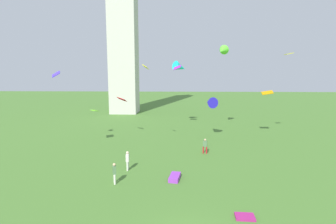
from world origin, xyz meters
TOP-DOWN VIEW (x-y plane):
  - person_0 at (2.50, 16.44)m, footprint 0.53×0.35m
  - person_1 at (-5.84, 7.91)m, footprint 0.39×0.53m
  - person_2 at (-5.34, 10.97)m, footprint 0.29×0.57m
  - kite_flying_0 at (-4.43, 18.11)m, footprint 0.82×0.96m
  - kite_flying_1 at (-0.35, 30.87)m, footprint 2.89×2.74m
  - kite_flying_2 at (11.94, 24.58)m, footprint 1.57×1.24m
  - kite_flying_3 at (3.85, 23.96)m, footprint 2.09×2.56m
  - kite_flying_4 at (-13.57, 14.82)m, footprint 1.28×1.39m
  - kite_flying_5 at (14.14, 23.52)m, footprint 1.13×0.88m
  - kite_flying_6 at (-0.79, 28.52)m, footprint 1.25×1.14m
  - kite_flying_7 at (-12.75, 24.24)m, footprint 1.02×1.27m
  - kite_flying_8 at (-8.72, 24.39)m, footprint 1.41×1.28m
  - kite_flying_9 at (5.81, 26.69)m, footprint 2.22×2.62m
  - kite_bundle_0 at (-0.84, 8.97)m, footprint 1.10×1.88m
  - kite_bundle_1 at (3.71, 3.08)m, footprint 1.26×0.94m

SIDE VIEW (x-z plane):
  - kite_bundle_1 at x=3.71m, z-range 0.00..0.15m
  - kite_bundle_0 at x=-0.84m, z-range 0.00..0.38m
  - person_0 at x=2.50m, z-range 0.11..1.84m
  - person_1 at x=-5.84m, z-range 0.12..1.88m
  - person_2 at x=-5.34m, z-range 0.12..1.96m
  - kite_flying_7 at x=-12.75m, z-range 3.63..3.98m
  - kite_flying_3 at x=3.85m, z-range 4.26..5.90m
  - kite_flying_8 at x=-8.72m, z-range 5.05..5.81m
  - kite_flying_2 at x=11.94m, z-range 6.10..6.77m
  - kite_flying_4 at x=-13.57m, z-range 8.66..9.43m
  - kite_flying_0 at x=-4.43m, z-range 9.54..10.17m
  - kite_flying_6 at x=-0.79m, z-range 9.61..10.49m
  - kite_flying_1 at x=-0.35m, z-range 9.10..11.16m
  - kite_flying_5 at x=14.14m, z-range 11.57..11.85m
  - kite_flying_9 at x=5.81m, z-range 11.51..13.32m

